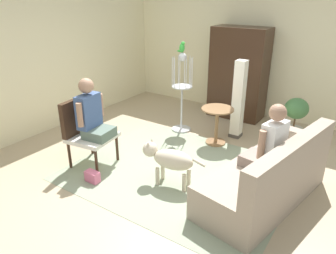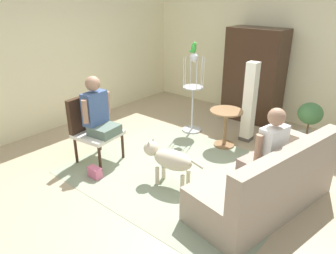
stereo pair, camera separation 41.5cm
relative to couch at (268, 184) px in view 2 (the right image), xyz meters
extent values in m
plane|color=tan|center=(-1.39, 0.01, -0.33)|extent=(7.02, 7.02, 0.00)
cube|color=beige|center=(-1.39, 2.99, 1.07)|extent=(6.20, 0.12, 2.79)
cube|color=beige|center=(-4.25, 0.31, 1.07)|extent=(0.12, 6.45, 2.79)
cube|color=gray|center=(-1.26, -0.03, -0.32)|extent=(3.07, 2.52, 0.01)
cube|color=gray|center=(-0.07, -0.02, -0.10)|extent=(1.17, 2.05, 0.45)
cube|color=gray|center=(0.25, -0.08, 0.36)|extent=(0.54, 1.93, 0.47)
cube|color=gray|center=(0.10, 0.84, 0.24)|extent=(0.84, 0.33, 0.23)
cube|color=#9EB2B7|center=(0.03, -0.53, 0.26)|extent=(0.16, 0.33, 0.28)
cube|color=tan|center=(0.13, -0.01, 0.26)|extent=(0.16, 0.33, 0.28)
cube|color=#9EB2B7|center=(0.23, 0.51, 0.26)|extent=(0.15, 0.28, 0.28)
cylinder|color=#382316|center=(-2.28, -0.28, -0.12)|extent=(0.04, 0.04, 0.42)
cylinder|color=#382316|center=(-2.22, -0.78, -0.12)|extent=(0.04, 0.04, 0.42)
cylinder|color=#382316|center=(-2.77, -0.34, -0.12)|extent=(0.04, 0.04, 0.42)
cylinder|color=#382316|center=(-2.71, -0.85, -0.12)|extent=(0.04, 0.04, 0.42)
cube|color=white|center=(-2.50, -0.56, 0.12)|extent=(0.67, 0.68, 0.06)
cube|color=#382316|center=(-2.75, -0.59, 0.42)|extent=(0.16, 0.62, 0.53)
cube|color=gray|center=(-0.16, 0.00, 0.19)|extent=(0.45, 0.41, 0.14)
cube|color=white|center=(0.00, -0.03, 0.51)|extent=(0.24, 0.37, 0.49)
sphere|color=#A57A60|center=(0.00, -0.03, 0.87)|extent=(0.20, 0.20, 0.20)
cylinder|color=#A57A60|center=(-0.08, -0.23, 0.53)|extent=(0.08, 0.08, 0.35)
cylinder|color=#A57A60|center=(0.00, 0.18, 0.53)|extent=(0.08, 0.08, 0.35)
cube|color=#586B5F|center=(-2.36, -0.54, 0.22)|extent=(0.42, 0.43, 0.14)
cube|color=#3F598C|center=(-2.52, -0.56, 0.54)|extent=(0.23, 0.41, 0.49)
sphere|color=#A57A60|center=(-2.52, -0.56, 0.91)|extent=(0.22, 0.22, 0.22)
cylinder|color=#A57A60|center=(-2.51, -0.33, 0.56)|extent=(0.08, 0.08, 0.34)
cylinder|color=#A57A60|center=(-2.45, -0.79, 0.56)|extent=(0.08, 0.08, 0.34)
cylinder|color=olive|center=(-1.28, 1.14, 0.30)|extent=(0.55, 0.55, 0.02)
cylinder|color=olive|center=(-1.28, 1.14, -0.02)|extent=(0.06, 0.06, 0.62)
cylinder|color=olive|center=(-1.28, 1.14, -0.31)|extent=(0.35, 0.35, 0.03)
ellipsoid|color=beige|center=(-1.18, -0.38, 0.07)|extent=(0.60, 0.35, 0.27)
sphere|color=beige|center=(-1.52, -0.43, 0.15)|extent=(0.21, 0.21, 0.21)
cone|color=beige|center=(-1.51, -0.48, 0.25)|extent=(0.06, 0.06, 0.06)
cone|color=beige|center=(-1.52, -0.38, 0.25)|extent=(0.06, 0.06, 0.06)
cylinder|color=beige|center=(-0.82, -0.32, 0.11)|extent=(0.18, 0.06, 0.10)
cylinder|color=beige|center=(-1.36, -0.49, -0.20)|extent=(0.06, 0.06, 0.26)
cylinder|color=beige|center=(-1.38, -0.33, -0.20)|extent=(0.06, 0.06, 0.26)
cylinder|color=beige|center=(-0.97, -0.43, -0.20)|extent=(0.06, 0.06, 0.26)
cylinder|color=beige|center=(-0.99, -0.27, -0.20)|extent=(0.06, 0.06, 0.26)
cylinder|color=silver|center=(-2.09, 1.31, -0.31)|extent=(0.36, 0.36, 0.03)
cylinder|color=silver|center=(-2.09, 1.31, 0.10)|extent=(0.04, 0.04, 0.84)
cylinder|color=silver|center=(-2.09, 1.31, 0.53)|extent=(0.38, 0.38, 0.02)
cylinder|color=silver|center=(-1.91, 1.31, 0.80)|extent=(0.01, 0.01, 0.52)
cylinder|color=silver|center=(-1.94, 1.41, 0.80)|extent=(0.01, 0.01, 0.52)
cylinder|color=silver|center=(-2.03, 1.48, 0.80)|extent=(0.01, 0.01, 0.52)
cylinder|color=silver|center=(-2.14, 1.48, 0.80)|extent=(0.01, 0.01, 0.52)
cylinder|color=silver|center=(-2.23, 1.41, 0.80)|extent=(0.01, 0.01, 0.52)
cylinder|color=silver|center=(-2.27, 1.31, 0.80)|extent=(0.01, 0.01, 0.52)
cylinder|color=silver|center=(-2.23, 1.20, 0.80)|extent=(0.01, 0.01, 0.52)
cylinder|color=silver|center=(-2.14, 1.14, 0.80)|extent=(0.01, 0.01, 0.52)
cylinder|color=silver|center=(-2.03, 1.14, 0.80)|extent=(0.01, 0.01, 0.52)
cylinder|color=silver|center=(-1.94, 1.20, 0.80)|extent=(0.01, 0.01, 0.52)
sphere|color=silver|center=(-2.09, 1.31, 1.06)|extent=(0.15, 0.15, 0.15)
ellipsoid|color=green|center=(-2.10, 1.31, 1.22)|extent=(0.09, 0.10, 0.16)
sphere|color=green|center=(-2.08, 1.31, 1.29)|extent=(0.07, 0.07, 0.07)
cone|color=#D8BF4C|center=(-2.04, 1.31, 1.29)|extent=(0.03, 0.02, 0.02)
ellipsoid|color=green|center=(-2.14, 1.31, 1.16)|extent=(0.12, 0.03, 0.04)
cylinder|color=beige|center=(-0.20, 1.98, -0.20)|extent=(0.34, 0.34, 0.25)
cylinder|color=brown|center=(-0.20, 1.98, 0.02)|extent=(0.03, 0.03, 0.20)
ellipsoid|color=#427440|center=(-0.20, 1.98, 0.28)|extent=(0.40, 0.40, 0.36)
cube|color=#4C4742|center=(-1.10, 1.60, -0.30)|extent=(0.20, 0.20, 0.06)
cube|color=white|center=(-1.10, 1.60, 0.40)|extent=(0.18, 0.18, 1.33)
cube|color=#382316|center=(-1.53, 2.58, 0.59)|extent=(1.09, 0.56, 1.83)
cube|color=#D8668C|center=(-2.15, -0.94, -0.25)|extent=(0.21, 0.11, 0.16)
camera|label=1|loc=(0.88, -3.55, 2.14)|focal=34.52mm
camera|label=2|loc=(1.21, -3.30, 2.14)|focal=34.52mm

